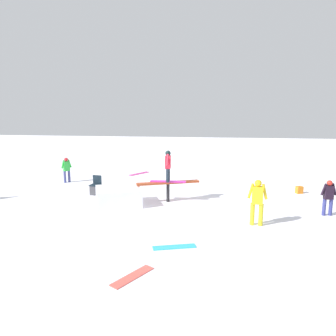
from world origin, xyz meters
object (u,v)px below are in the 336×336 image
(bystander_green, at_px, (67,169))
(folding_chair, at_px, (96,186))
(main_rider_on_rail, at_px, (168,166))
(backpack_on_snow, at_px, (299,190))
(loose_snowboard_coral, at_px, (132,276))
(rail_feature, at_px, (168,185))
(bystander_yellow, at_px, (257,200))
(loose_snowboard_cyan, at_px, (174,247))
(bystander_black, at_px, (328,196))
(loose_snowboard_magenta, at_px, (139,174))

(bystander_green, distance_m, folding_chair, 3.25)
(main_rider_on_rail, height_order, backpack_on_snow, main_rider_on_rail)
(loose_snowboard_coral, bearing_deg, rail_feature, -148.96)
(bystander_yellow, height_order, loose_snowboard_cyan, bystander_yellow)
(bystander_black, bearing_deg, main_rider_on_rail, -17.39)
(main_rider_on_rail, relative_size, backpack_on_snow, 4.50)
(bystander_green, height_order, loose_snowboard_coral, bystander_green)
(folding_chair, bearing_deg, loose_snowboard_magenta, 88.51)
(loose_snowboard_cyan, bearing_deg, bystander_black, -163.02)
(bystander_green, bearing_deg, loose_snowboard_coral, -107.57)
(main_rider_on_rail, distance_m, bystander_black, 6.33)
(bystander_black, height_order, loose_snowboard_magenta, bystander_black)
(bystander_black, height_order, loose_snowboard_cyan, bystander_black)
(rail_feature, distance_m, folding_chair, 3.60)
(bystander_green, xyz_separation_m, loose_snowboard_cyan, (6.66, -7.57, -0.75))
(loose_snowboard_coral, bearing_deg, bystander_green, -116.53)
(main_rider_on_rail, bearing_deg, loose_snowboard_coral, -92.64)
(rail_feature, distance_m, loose_snowboard_coral, 6.45)
(bystander_black, distance_m, loose_snowboard_magenta, 10.99)
(bystander_black, xyz_separation_m, loose_snowboard_cyan, (-5.43, -3.57, -0.75))
(backpack_on_snow, bearing_deg, loose_snowboard_magenta, 135.43)
(loose_snowboard_coral, distance_m, backpack_on_snow, 10.47)
(loose_snowboard_coral, relative_size, folding_chair, 1.44)
(bystander_yellow, relative_size, loose_snowboard_coral, 1.28)
(loose_snowboard_magenta, bearing_deg, bystander_black, -92.16)
(loose_snowboard_cyan, bearing_deg, loose_snowboard_magenta, -88.75)
(bystander_green, distance_m, loose_snowboard_cyan, 10.11)
(loose_snowboard_cyan, distance_m, backpack_on_snow, 8.53)
(bystander_green, relative_size, backpack_on_snow, 3.98)
(main_rider_on_rail, bearing_deg, bystander_yellow, -37.81)
(bystander_yellow, xyz_separation_m, bystander_green, (-9.28, 5.40, -0.15))
(main_rider_on_rail, relative_size, folding_chair, 1.74)
(bystander_yellow, xyz_separation_m, loose_snowboard_coral, (-3.45, -3.97, -0.89))
(rail_feature, relative_size, loose_snowboard_coral, 2.10)
(rail_feature, relative_size, folding_chair, 3.02)
(bystander_black, xyz_separation_m, loose_snowboard_coral, (-6.25, -5.37, -0.75))
(loose_snowboard_coral, distance_m, folding_chair, 7.98)
(bystander_black, bearing_deg, bystander_yellow, 18.70)
(bystander_black, distance_m, loose_snowboard_cyan, 6.54)
(loose_snowboard_cyan, bearing_deg, backpack_on_snow, -144.18)
(bystander_yellow, bearing_deg, loose_snowboard_coral, -123.50)
(bystander_green, bearing_deg, rail_feature, -76.14)
(main_rider_on_rail, xyz_separation_m, folding_chair, (-3.50, 0.78, -1.14))
(loose_snowboard_coral, bearing_deg, backpack_on_snow, 176.25)
(bystander_black, height_order, bystander_green, bystander_black)
(bystander_yellow, bearing_deg, rail_feature, 151.79)
(loose_snowboard_coral, xyz_separation_m, loose_snowboard_magenta, (-2.44, 12.07, 0.00))
(main_rider_on_rail, xyz_separation_m, backpack_on_snow, (6.00, 2.13, -1.38))
(bystander_black, distance_m, loose_snowboard_coral, 8.28)
(loose_snowboard_magenta, bearing_deg, backpack_on_snow, -77.09)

